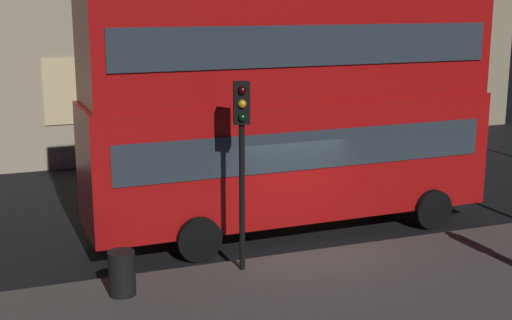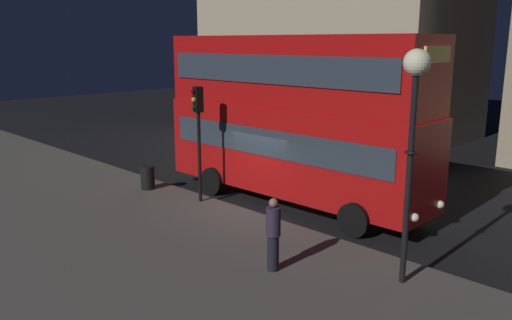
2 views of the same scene
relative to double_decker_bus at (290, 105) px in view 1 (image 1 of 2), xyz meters
name	(u,v)px [view 1 (image 1 of 2)]	position (x,y,z in m)	size (l,w,h in m)	color
ground_plane	(296,249)	(-0.42, -1.36, -3.17)	(80.00, 80.00, 0.00)	black
double_decker_bus	(290,105)	(0.00, 0.00, 0.00)	(10.16, 2.89, 5.72)	#B20F0F
traffic_light_near_kerb	(242,137)	(-2.10, -2.41, -0.21)	(0.37, 0.39, 3.95)	black
litter_bin	(122,273)	(-4.69, -2.81, -2.61)	(0.52, 0.52, 0.87)	black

